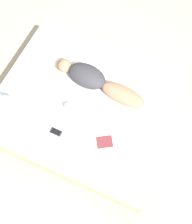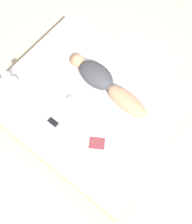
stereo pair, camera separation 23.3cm
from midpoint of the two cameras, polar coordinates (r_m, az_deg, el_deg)
name	(u,v)px [view 2 (the right image)]	position (r m, az deg, el deg)	size (l,w,h in m)	color
ground_plane	(90,114)	(3.23, 0.44, -0.70)	(12.00, 12.00, 0.00)	#B7A88E
bed	(89,106)	(2.97, 0.48, 1.24)	(1.88, 2.20, 0.57)	tan
person	(104,82)	(2.71, 4.49, 7.65)	(0.38, 1.24, 0.22)	#A37556
open_magazine	(96,152)	(2.49, 2.69, -10.74)	(0.51, 0.45, 0.01)	silver
coffee_mug	(71,102)	(2.64, -4.10, 2.45)	(0.12, 0.08, 0.10)	white
cell_phone	(53,122)	(2.61, -8.68, -2.93)	(0.08, 0.15, 0.01)	#333842
plush_toy	(11,80)	(2.87, -19.27, 7.65)	(0.16, 0.18, 0.22)	#B2BCCC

